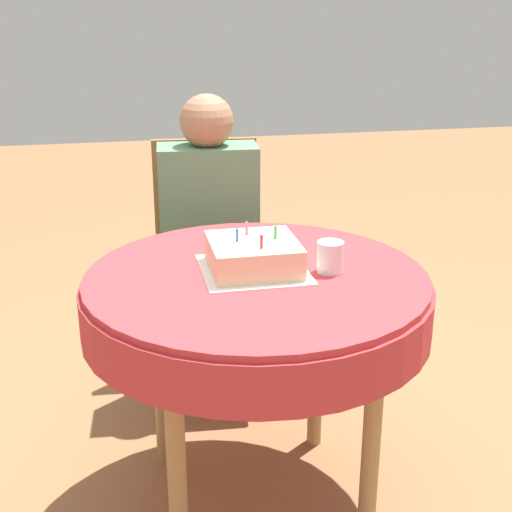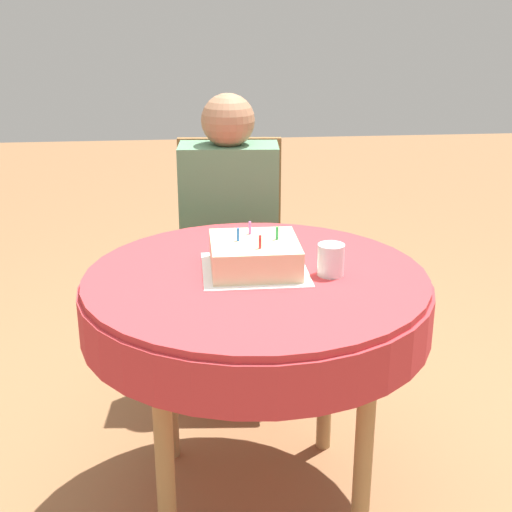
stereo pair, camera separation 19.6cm
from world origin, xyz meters
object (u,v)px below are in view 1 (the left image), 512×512
Objects in this scene: chair at (209,259)px; drinking_glass at (330,257)px; person at (209,223)px; birthday_cake at (255,255)px.

drinking_glass is at bearing -70.52° from chair.
person reaches higher than birthday_cake.
chair reaches higher than drinking_glass.
person is at bearing 107.70° from drinking_glass.
birthday_cake is at bearing 163.49° from drinking_glass.
birthday_cake is (0.03, -0.78, 0.30)m from chair.
chair is at bearing 105.10° from drinking_glass.
chair is 10.92× the size of drinking_glass.
chair is 0.92m from drinking_glass.
person is 0.78m from drinking_glass.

